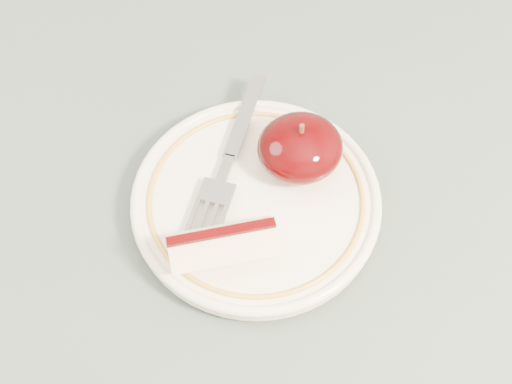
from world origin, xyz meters
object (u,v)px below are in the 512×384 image
object	(u,v)px
fork	(229,158)
apple_half	(300,148)
plate	(256,201)
table	(219,362)

from	to	relation	value
fork	apple_half	bearing A→B (deg)	-75.96
plate	fork	world-z (taller)	fork
table	apple_half	xyz separation A→B (m)	(0.10, 0.11, 0.13)
plate	fork	xyz separation A→B (m)	(-0.01, 0.04, 0.01)
plate	fork	bearing A→B (deg)	105.54
table	plate	distance (m)	0.15
apple_half	fork	size ratio (longest dim) A/B	0.44
plate	apple_half	bearing A→B (deg)	28.93
apple_half	table	bearing A→B (deg)	-131.99
plate	table	bearing A→B (deg)	-123.06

